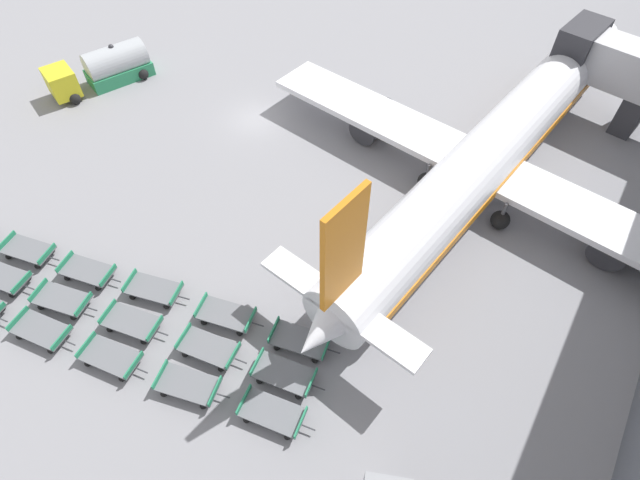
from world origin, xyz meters
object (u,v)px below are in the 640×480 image
airplane (491,152)px  baggage_dolly_row_near_col_f (272,413)px  fuel_tanker_primary (106,68)px  baggage_dolly_row_mid_a_col_c (63,300)px  baggage_dolly_row_mid_a_col_d (132,322)px  baggage_dolly_row_mid_b_col_c (88,271)px  baggage_dolly_row_mid_b_col_b (28,250)px  baggage_dolly_row_mid_b_col_d (154,289)px  baggage_dolly_row_mid_b_col_f (300,340)px  baggage_dolly_row_mid_a_col_f (284,374)px  baggage_dolly_row_mid_b_col_e (226,315)px  baggage_dolly_row_mid_a_col_e (209,348)px  baggage_dolly_row_near_col_e (188,385)px  baggage_dolly_row_mid_a_col_b (3,277)px  baggage_dolly_row_near_col_d (111,357)px  baggage_dolly_row_near_col_c (41,330)px

airplane → baggage_dolly_row_near_col_f: (-2.27, -21.21, -2.37)m
fuel_tanker_primary → baggage_dolly_row_mid_a_col_c: size_ratio=2.24×
airplane → baggage_dolly_row_mid_a_col_c: airplane is taller
baggage_dolly_row_mid_a_col_d → baggage_dolly_row_mid_b_col_c: size_ratio=1.00×
fuel_tanker_primary → baggage_dolly_row_mid_b_col_b: bearing=-56.3°
baggage_dolly_row_mid_b_col_d → baggage_dolly_row_mid_b_col_f: 9.13m
fuel_tanker_primary → baggage_dolly_row_mid_a_col_f: bearing=-25.5°
baggage_dolly_row_mid_b_col_e → baggage_dolly_row_mid_a_col_e: bearing=-75.0°
baggage_dolly_row_mid_b_col_d → baggage_dolly_row_mid_b_col_e: (4.58, 1.01, 0.00)m
baggage_dolly_row_mid_a_col_f → baggage_dolly_row_mid_b_col_f: bearing=101.7°
baggage_dolly_row_mid_a_col_c → baggage_dolly_row_mid_b_col_e: bearing=27.5°
baggage_dolly_row_mid_a_col_c → baggage_dolly_row_mid_b_col_b: bearing=166.0°
baggage_dolly_row_near_col_e → baggage_dolly_row_mid_b_col_b: bearing=176.1°
baggage_dolly_row_mid_a_col_b → baggage_dolly_row_mid_b_col_e: bearing=22.8°
baggage_dolly_row_near_col_f → airplane: bearing=83.9°
baggage_dolly_row_near_col_f → baggage_dolly_row_mid_a_col_d: size_ratio=1.00×
baggage_dolly_row_near_col_f → baggage_dolly_row_mid_b_col_b: size_ratio=1.00×
baggage_dolly_row_mid_a_col_d → baggage_dolly_row_mid_b_col_f: same height
baggage_dolly_row_mid_a_col_d → baggage_dolly_row_mid_a_col_e: 4.69m
baggage_dolly_row_near_col_d → baggage_dolly_row_mid_a_col_b: 9.24m
baggage_dolly_row_near_col_e → baggage_dolly_row_mid_a_col_b: bearing=-175.3°
baggage_dolly_row_mid_a_col_b → airplane: bearing=49.2°
airplane → baggage_dolly_row_mid_b_col_c: bearing=-128.9°
fuel_tanker_primary → baggage_dolly_row_mid_a_col_b: 20.88m
baggage_dolly_row_mid_a_col_f → baggage_dolly_row_mid_a_col_d: bearing=-166.1°
baggage_dolly_row_mid_a_col_e → baggage_dolly_row_mid_b_col_f: same height
baggage_dolly_row_mid_b_col_b → baggage_dolly_row_mid_b_col_c: (4.31, 0.95, 0.00)m
baggage_dolly_row_near_col_f → baggage_dolly_row_mid_a_col_f: bearing=110.0°
baggage_dolly_row_near_col_d → baggage_dolly_row_mid_a_col_c: 5.13m
baggage_dolly_row_mid_a_col_d → baggage_dolly_row_mid_b_col_d: 2.29m
baggage_dolly_row_mid_b_col_c → baggage_dolly_row_mid_b_col_d: same height
baggage_dolly_row_near_col_c → baggage_dolly_row_mid_b_col_b: bearing=150.2°
baggage_dolly_row_mid_b_col_c → baggage_dolly_row_mid_b_col_e: (8.80, 2.25, 0.00)m
baggage_dolly_row_mid_a_col_d → baggage_dolly_row_mid_b_col_b: size_ratio=1.00×
baggage_dolly_row_near_col_d → baggage_dolly_row_near_col_f: same height
baggage_dolly_row_mid_a_col_c → baggage_dolly_row_mid_a_col_f: bearing=14.2°
baggage_dolly_row_near_col_d → baggage_dolly_row_near_col_f: 9.10m
baggage_dolly_row_near_col_d → baggage_dolly_row_mid_a_col_c: same height
baggage_dolly_row_near_col_f → baggage_dolly_row_mid_b_col_d: (-10.03, 1.97, 0.00)m
baggage_dolly_row_mid_a_col_c → baggage_dolly_row_mid_b_col_f: 13.81m
fuel_tanker_primary → baggage_dolly_row_mid_a_col_e: bearing=-31.1°
fuel_tanker_primary → baggage_dolly_row_mid_b_col_d: 23.29m
baggage_dolly_row_mid_b_col_c → baggage_dolly_row_mid_b_col_f: same height
baggage_dolly_row_mid_a_col_b → baggage_dolly_row_mid_b_col_b: (-0.53, 2.09, 0.00)m
baggage_dolly_row_mid_b_col_b → baggage_dolly_row_mid_b_col_f: size_ratio=1.00×
fuel_tanker_primary → baggage_dolly_row_near_col_d: bearing=-41.3°
baggage_dolly_row_mid_a_col_e → baggage_dolly_row_mid_b_col_c: bearing=-178.9°
baggage_dolly_row_mid_b_col_f → baggage_dolly_row_mid_a_col_e: bearing=-141.1°
baggage_dolly_row_near_col_f → baggage_dolly_row_mid_a_col_c: same height
baggage_dolly_row_near_col_e → baggage_dolly_row_mid_a_col_c: 9.47m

